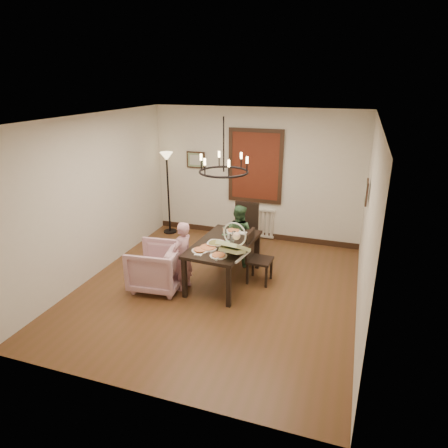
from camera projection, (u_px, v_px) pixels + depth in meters
The scene contains 17 objects.
room_shell at pixel (223, 203), 6.57m from camera, with size 4.51×5.00×2.81m.
dining_table at pixel (224, 247), 6.75m from camera, with size 0.98×1.62×0.73m.
chair_far at pixel (243, 231), 7.75m from camera, with size 0.48×0.48×1.09m, color black, non-canonical shape.
chair_right at pixel (260, 257), 6.82m from camera, with size 0.41×0.41×0.93m, color black, non-canonical shape.
armchair at pixel (157, 267), 6.66m from camera, with size 0.82×0.84×0.76m, color #CE9DAC.
elderly_woman at pixel (183, 262), 6.59m from camera, with size 0.36×0.23×0.98m, color #C88D9A.
seated_man at pixel (239, 240), 7.51m from camera, with size 0.47×0.37×0.96m, color #385E3B.
baby_bouncer at pixel (234, 245), 6.16m from camera, with size 0.41×0.57×0.37m, color beige, non-canonical shape.
salad_bowl at pixel (216, 244), 6.57m from camera, with size 0.33×0.33×0.08m, color white.
pizza_platter at pixel (208, 248), 6.47m from camera, with size 0.29×0.29×0.04m, color tan.
drinking_glass at pixel (232, 239), 6.67m from camera, with size 0.07×0.07×0.14m, color silver.
window_blinds at pixel (255, 166), 8.36m from camera, with size 1.00×0.03×1.40m, color maroon.
radiator at pixel (254, 222), 8.81m from camera, with size 0.92×0.12×0.62m, color silver, non-canonical shape.
picture_back at pixel (196, 160), 8.75m from camera, with size 0.42×0.03×0.36m, color black.
picture_right at pixel (367, 192), 6.29m from camera, with size 0.42×0.03×0.36m, color black.
floor_lamp at pixel (168, 194), 8.89m from camera, with size 0.30×0.30×1.80m, color black, non-canonical shape.
chandelier at pixel (224, 172), 6.30m from camera, with size 0.80×0.80×0.04m, color black.
Camera 1 is at (2.00, -5.58, 3.35)m, focal length 32.00 mm.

